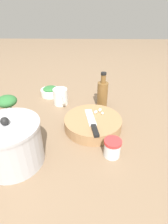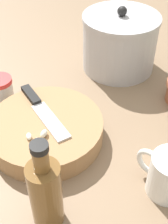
{
  "view_description": "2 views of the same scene",
  "coord_description": "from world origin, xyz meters",
  "px_view_note": "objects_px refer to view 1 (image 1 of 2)",
  "views": [
    {
      "loc": [
        -0.73,
        -0.08,
        0.51
      ],
      "look_at": [
        0.01,
        -0.06,
        0.06
      ],
      "focal_mm": 28.0,
      "sensor_mm": 36.0,
      "label": 1
    },
    {
      "loc": [
        0.48,
        -0.21,
        0.55
      ],
      "look_at": [
        -0.02,
        -0.01,
        0.08
      ],
      "focal_mm": 50.0,
      "sensor_mm": 36.0,
      "label": 2
    }
  ],
  "objects_px": {
    "herb_bowl": "(51,91)",
    "potted_herb": "(10,114)",
    "chef_knife": "(93,123)",
    "coffee_mug": "(61,97)",
    "oil_bottle": "(102,94)",
    "stock_pot": "(11,144)",
    "spice_jar": "(112,148)",
    "garlic_cloves": "(99,111)",
    "cutting_board": "(93,123)"
  },
  "relations": [
    {
      "from": "garlic_cloves",
      "to": "coffee_mug",
      "type": "height_order",
      "value": "coffee_mug"
    },
    {
      "from": "coffee_mug",
      "to": "potted_herb",
      "type": "height_order",
      "value": "potted_herb"
    },
    {
      "from": "coffee_mug",
      "to": "stock_pot",
      "type": "relative_size",
      "value": 0.51
    },
    {
      "from": "potted_herb",
      "to": "herb_bowl",
      "type": "bearing_deg",
      "value": -19.68
    },
    {
      "from": "spice_jar",
      "to": "potted_herb",
      "type": "distance_m",
      "value": 0.5
    },
    {
      "from": "spice_jar",
      "to": "potted_herb",
      "type": "xyz_separation_m",
      "value": [
        0.18,
        0.47,
        0.03
      ]
    },
    {
      "from": "stock_pot",
      "to": "potted_herb",
      "type": "xyz_separation_m",
      "value": [
        0.22,
        0.09,
        -0.01
      ]
    },
    {
      "from": "cutting_board",
      "to": "oil_bottle",
      "type": "bearing_deg",
      "value": -15.33
    },
    {
      "from": "herb_bowl",
      "to": "coffee_mug",
      "type": "distance_m",
      "value": 0.14
    },
    {
      "from": "cutting_board",
      "to": "potted_herb",
      "type": "relative_size",
      "value": 1.67
    },
    {
      "from": "garlic_cloves",
      "to": "herb_bowl",
      "type": "distance_m",
      "value": 0.42
    },
    {
      "from": "herb_bowl",
      "to": "stock_pot",
      "type": "distance_m",
      "value": 0.57
    },
    {
      "from": "herb_bowl",
      "to": "oil_bottle",
      "type": "relative_size",
      "value": 0.61
    },
    {
      "from": "coffee_mug",
      "to": "oil_bottle",
      "type": "xyz_separation_m",
      "value": [
        -0.03,
        -0.24,
        0.03
      ]
    },
    {
      "from": "spice_jar",
      "to": "potted_herb",
      "type": "relative_size",
      "value": 0.45
    },
    {
      "from": "spice_jar",
      "to": "oil_bottle",
      "type": "distance_m",
      "value": 0.39
    },
    {
      "from": "cutting_board",
      "to": "potted_herb",
      "type": "xyz_separation_m",
      "value": [
        0.0,
        0.39,
        0.04
      ]
    },
    {
      "from": "chef_knife",
      "to": "coffee_mug",
      "type": "xyz_separation_m",
      "value": [
        0.28,
        0.18,
        -0.01
      ]
    },
    {
      "from": "herb_bowl",
      "to": "potted_herb",
      "type": "distance_m",
      "value": 0.37
    },
    {
      "from": "cutting_board",
      "to": "stock_pot",
      "type": "bearing_deg",
      "value": 126.01
    },
    {
      "from": "herb_bowl",
      "to": "stock_pot",
      "type": "height_order",
      "value": "stock_pot"
    },
    {
      "from": "chef_knife",
      "to": "spice_jar",
      "type": "relative_size",
      "value": 2.94
    },
    {
      "from": "spice_jar",
      "to": "coffee_mug",
      "type": "relative_size",
      "value": 0.64
    },
    {
      "from": "chef_knife",
      "to": "stock_pot",
      "type": "relative_size",
      "value": 0.96
    },
    {
      "from": "cutting_board",
      "to": "potted_herb",
      "type": "bearing_deg",
      "value": 89.44
    },
    {
      "from": "cutting_board",
      "to": "herb_bowl",
      "type": "height_order",
      "value": "herb_bowl"
    },
    {
      "from": "potted_herb",
      "to": "chef_knife",
      "type": "bearing_deg",
      "value": -97.28
    },
    {
      "from": "stock_pot",
      "to": "cutting_board",
      "type": "bearing_deg",
      "value": -53.99
    },
    {
      "from": "garlic_cloves",
      "to": "oil_bottle",
      "type": "xyz_separation_m",
      "value": [
        0.15,
        -0.03,
        0.02
      ]
    },
    {
      "from": "garlic_cloves",
      "to": "herb_bowl",
      "type": "height_order",
      "value": "garlic_cloves"
    },
    {
      "from": "cutting_board",
      "to": "spice_jar",
      "type": "relative_size",
      "value": 3.69
    },
    {
      "from": "herb_bowl",
      "to": "coffee_mug",
      "type": "xyz_separation_m",
      "value": [
        -0.12,
        -0.08,
        0.02
      ]
    },
    {
      "from": "stock_pot",
      "to": "spice_jar",
      "type": "bearing_deg",
      "value": -84.19
    },
    {
      "from": "oil_bottle",
      "to": "stock_pot",
      "type": "height_order",
      "value": "oil_bottle"
    },
    {
      "from": "chef_knife",
      "to": "herb_bowl",
      "type": "xyz_separation_m",
      "value": [
        0.39,
        0.27,
        -0.03
      ]
    },
    {
      "from": "chef_knife",
      "to": "garlic_cloves",
      "type": "relative_size",
      "value": 4.19
    },
    {
      "from": "oil_bottle",
      "to": "stock_pot",
      "type": "distance_m",
      "value": 0.55
    },
    {
      "from": "cutting_board",
      "to": "garlic_cloves",
      "type": "bearing_deg",
      "value": -30.47
    },
    {
      "from": "garlic_cloves",
      "to": "coffee_mug",
      "type": "bearing_deg",
      "value": 50.28
    },
    {
      "from": "chef_knife",
      "to": "spice_jar",
      "type": "distance_m",
      "value": 0.15
    },
    {
      "from": "spice_jar",
      "to": "cutting_board",
      "type": "bearing_deg",
      "value": 21.8
    },
    {
      "from": "garlic_cloves",
      "to": "oil_bottle",
      "type": "height_order",
      "value": "oil_bottle"
    },
    {
      "from": "cutting_board",
      "to": "coffee_mug",
      "type": "bearing_deg",
      "value": 38.64
    },
    {
      "from": "cutting_board",
      "to": "stock_pot",
      "type": "height_order",
      "value": "stock_pot"
    },
    {
      "from": "coffee_mug",
      "to": "oil_bottle",
      "type": "relative_size",
      "value": 0.56
    },
    {
      "from": "garlic_cloves",
      "to": "spice_jar",
      "type": "bearing_deg",
      "value": -169.96
    },
    {
      "from": "oil_bottle",
      "to": "potted_herb",
      "type": "distance_m",
      "value": 0.49
    },
    {
      "from": "cutting_board",
      "to": "herb_bowl",
      "type": "relative_size",
      "value": 2.18
    },
    {
      "from": "garlic_cloves",
      "to": "potted_herb",
      "type": "bearing_deg",
      "value": 96.54
    },
    {
      "from": "coffee_mug",
      "to": "potted_herb",
      "type": "relative_size",
      "value": 0.71
    }
  ]
}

